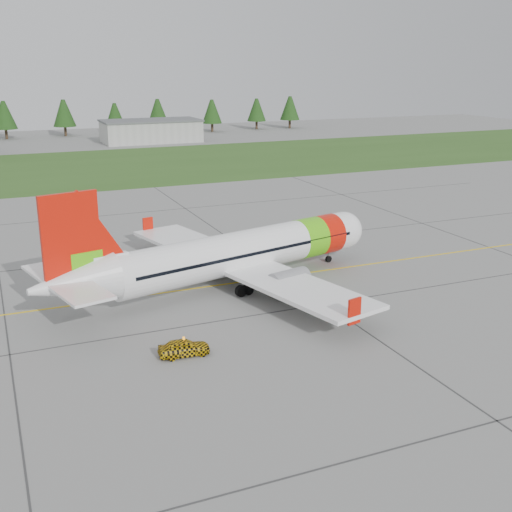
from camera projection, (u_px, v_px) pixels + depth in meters
name	position (u px, v px, depth m)	size (l,w,h in m)	color
ground	(213.00, 322.00, 50.20)	(320.00, 320.00, 0.00)	gray
aircraft	(236.00, 253.00, 57.77)	(33.63, 31.62, 10.35)	white
follow_me_car	(183.00, 332.00, 43.95)	(1.44, 1.22, 3.57)	yellow
grass_strip	(70.00, 169.00, 122.38)	(320.00, 50.00, 0.03)	#30561E
taxi_guideline	(183.00, 290.00, 57.24)	(120.00, 0.25, 0.02)	gold
hangar_east	(151.00, 132.00, 162.71)	(24.00, 12.00, 5.20)	#A8A8A3
treeline	(40.00, 119.00, 170.23)	(160.00, 8.00, 10.00)	#1C3F14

